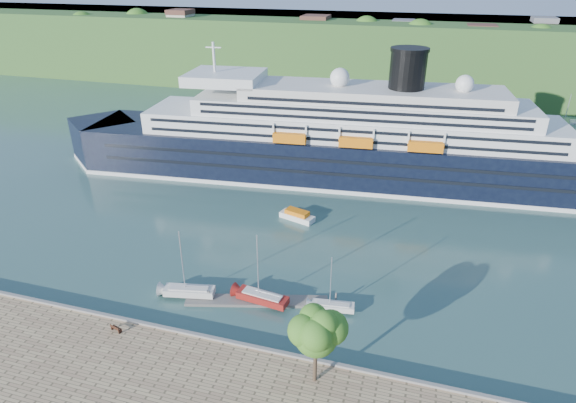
# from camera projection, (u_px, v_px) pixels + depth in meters

# --- Properties ---
(ground) EXTENTS (400.00, 400.00, 0.00)m
(ground) POSITION_uv_depth(u_px,v_px,m) (214.00, 344.00, 58.53)
(ground) COLOR #305553
(ground) RESTS_ON ground
(far_hillside) EXTENTS (400.00, 50.00, 24.00)m
(far_hillside) POSITION_uv_depth(u_px,v_px,m) (374.00, 52.00, 177.82)
(far_hillside) COLOR #336126
(far_hillside) RESTS_ON ground
(quay_coping) EXTENTS (220.00, 0.50, 0.30)m
(quay_coping) POSITION_uv_depth(u_px,v_px,m) (213.00, 338.00, 57.85)
(quay_coping) COLOR slate
(quay_coping) RESTS_ON promenade
(cruise_ship) EXTENTS (123.82, 29.33, 27.55)m
(cruise_ship) POSITION_uv_depth(u_px,v_px,m) (338.00, 115.00, 98.28)
(cruise_ship) COLOR black
(cruise_ship) RESTS_ON ground
(park_bench) EXTENTS (1.71, 1.07, 1.02)m
(park_bench) POSITION_uv_depth(u_px,v_px,m) (116.00, 328.00, 58.97)
(park_bench) COLOR #442113
(park_bench) RESTS_ON promenade
(promenade_tree) EXTENTS (6.23, 6.23, 10.31)m
(promenade_tree) POSITION_uv_depth(u_px,v_px,m) (316.00, 343.00, 49.98)
(promenade_tree) COLOR #36661A
(promenade_tree) RESTS_ON promenade
(floating_pontoon) EXTENTS (19.36, 7.29, 0.43)m
(floating_pontoon) POSITION_uv_depth(u_px,v_px,m) (257.00, 301.00, 65.71)
(floating_pontoon) COLOR slate
(floating_pontoon) RESTS_ON ground
(sailboat_white_near) EXTENTS (7.98, 3.62, 9.96)m
(sailboat_white_near) POSITION_uv_depth(u_px,v_px,m) (187.00, 267.00, 64.63)
(sailboat_white_near) COLOR silver
(sailboat_white_near) RESTS_ON ground
(sailboat_red) EXTENTS (8.12, 3.20, 10.21)m
(sailboat_red) POSITION_uv_depth(u_px,v_px,m) (262.00, 273.00, 63.23)
(sailboat_red) COLOR maroon
(sailboat_red) RESTS_ON ground
(sailboat_white_far) EXTENTS (6.41, 2.54, 8.06)m
(sailboat_white_far) POSITION_uv_depth(u_px,v_px,m) (334.00, 286.00, 62.34)
(sailboat_white_far) COLOR silver
(sailboat_white_far) RESTS_ON ground
(tender_launch) EXTENTS (6.87, 4.08, 1.80)m
(tender_launch) POSITION_uv_depth(u_px,v_px,m) (297.00, 215.00, 86.67)
(tender_launch) COLOR orange
(tender_launch) RESTS_ON ground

